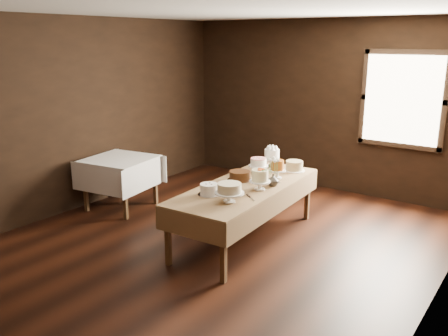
{
  "coord_description": "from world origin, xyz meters",
  "views": [
    {
      "loc": [
        3.24,
        -4.31,
        2.48
      ],
      "look_at": [
        0.0,
        0.2,
        0.95
      ],
      "focal_mm": 37.84,
      "sensor_mm": 36.0,
      "label": 1
    }
  ],
  "objects_px": {
    "cake_lattice": "(258,166)",
    "cake_flowers": "(260,181)",
    "cake_swirl": "(209,190)",
    "cake_caramel": "(277,170)",
    "cake_meringue": "(272,159)",
    "cake_chocolate": "(240,176)",
    "flower_vase": "(273,180)",
    "cake_cream": "(229,193)",
    "cake_server_a": "(236,192)",
    "display_table": "(246,189)",
    "cake_speckled": "(294,166)",
    "cake_server_c": "(257,178)",
    "cake_server_e": "(216,187)",
    "cake_server_d": "(275,182)",
    "side_table": "(120,164)",
    "cake_server_b": "(252,199)"
  },
  "relations": [
    {
      "from": "cake_lattice",
      "to": "cake_flowers",
      "type": "distance_m",
      "value": 0.76
    },
    {
      "from": "cake_swirl",
      "to": "cake_caramel",
      "type": "bearing_deg",
      "value": 73.8
    },
    {
      "from": "cake_meringue",
      "to": "cake_lattice",
      "type": "bearing_deg",
      "value": -89.54
    },
    {
      "from": "cake_chocolate",
      "to": "cake_flowers",
      "type": "xyz_separation_m",
      "value": [
        0.41,
        -0.18,
        0.05
      ]
    },
    {
      "from": "cake_caramel",
      "to": "flower_vase",
      "type": "xyz_separation_m",
      "value": [
        0.12,
        -0.31,
        -0.04
      ]
    },
    {
      "from": "cake_cream",
      "to": "cake_server_a",
      "type": "bearing_deg",
      "value": 112.9
    },
    {
      "from": "display_table",
      "to": "cake_speckled",
      "type": "distance_m",
      "value": 0.96
    },
    {
      "from": "cake_chocolate",
      "to": "cake_server_c",
      "type": "xyz_separation_m",
      "value": [
        0.12,
        0.22,
        -0.06
      ]
    },
    {
      "from": "cake_meringue",
      "to": "cake_cream",
      "type": "bearing_deg",
      "value": -76.61
    },
    {
      "from": "cake_server_c",
      "to": "cake_server_e",
      "type": "distance_m",
      "value": 0.65
    },
    {
      "from": "cake_flowers",
      "to": "cake_swirl",
      "type": "height_order",
      "value": "cake_flowers"
    },
    {
      "from": "cake_speckled",
      "to": "cake_server_a",
      "type": "distance_m",
      "value": 1.26
    },
    {
      "from": "flower_vase",
      "to": "cake_chocolate",
      "type": "bearing_deg",
      "value": -173.07
    },
    {
      "from": "cake_server_c",
      "to": "flower_vase",
      "type": "bearing_deg",
      "value": -112.02
    },
    {
      "from": "cake_cream",
      "to": "cake_server_d",
      "type": "bearing_deg",
      "value": 87.14
    },
    {
      "from": "cake_speckled",
      "to": "cake_swirl",
      "type": "xyz_separation_m",
      "value": [
        -0.31,
        -1.51,
        -0.0
      ]
    },
    {
      "from": "cake_meringue",
      "to": "cake_server_d",
      "type": "bearing_deg",
      "value": -56.7
    },
    {
      "from": "cake_speckled",
      "to": "cake_caramel",
      "type": "bearing_deg",
      "value": -91.15
    },
    {
      "from": "cake_meringue",
      "to": "cake_server_a",
      "type": "relative_size",
      "value": 1.2
    },
    {
      "from": "side_table",
      "to": "cake_speckled",
      "type": "relative_size",
      "value": 3.51
    },
    {
      "from": "cake_swirl",
      "to": "cake_cream",
      "type": "xyz_separation_m",
      "value": [
        0.33,
        -0.07,
        0.04
      ]
    },
    {
      "from": "cake_server_d",
      "to": "cake_server_c",
      "type": "bearing_deg",
      "value": 133.11
    },
    {
      "from": "display_table",
      "to": "cake_caramel",
      "type": "bearing_deg",
      "value": 70.63
    },
    {
      "from": "side_table",
      "to": "cake_server_d",
      "type": "xyz_separation_m",
      "value": [
        2.41,
        0.4,
        0.05
      ]
    },
    {
      "from": "cake_caramel",
      "to": "cake_flowers",
      "type": "bearing_deg",
      "value": -82.75
    },
    {
      "from": "cake_meringue",
      "to": "cake_caramel",
      "type": "bearing_deg",
      "value": -53.08
    },
    {
      "from": "cake_server_b",
      "to": "cake_server_d",
      "type": "xyz_separation_m",
      "value": [
        -0.11,
        0.71,
        0.0
      ]
    },
    {
      "from": "cake_swirl",
      "to": "flower_vase",
      "type": "relative_size",
      "value": 1.78
    },
    {
      "from": "cake_cream",
      "to": "cake_swirl",
      "type": "bearing_deg",
      "value": 168.65
    },
    {
      "from": "cake_caramel",
      "to": "cake_server_d",
      "type": "relative_size",
      "value": 1.07
    },
    {
      "from": "cake_server_b",
      "to": "cake_server_c",
      "type": "distance_m",
      "value": 0.84
    },
    {
      "from": "cake_meringue",
      "to": "cake_caramel",
      "type": "xyz_separation_m",
      "value": [
        0.35,
        -0.46,
        -0.01
      ]
    },
    {
      "from": "cake_speckled",
      "to": "cake_lattice",
      "type": "bearing_deg",
      "value": -134.22
    },
    {
      "from": "side_table",
      "to": "cake_caramel",
      "type": "xyz_separation_m",
      "value": [
        2.34,
        0.58,
        0.16
      ]
    },
    {
      "from": "display_table",
      "to": "cake_flowers",
      "type": "bearing_deg",
      "value": -14.97
    },
    {
      "from": "cake_server_d",
      "to": "flower_vase",
      "type": "xyz_separation_m",
      "value": [
        0.04,
        -0.13,
        0.07
      ]
    },
    {
      "from": "cake_lattice",
      "to": "cake_server_c",
      "type": "height_order",
      "value": "cake_lattice"
    },
    {
      "from": "display_table",
      "to": "cake_server_a",
      "type": "relative_size",
      "value": 9.93
    },
    {
      "from": "cake_server_c",
      "to": "cake_server_d",
      "type": "xyz_separation_m",
      "value": [
        0.29,
        -0.03,
        0.0
      ]
    },
    {
      "from": "cake_server_e",
      "to": "cake_lattice",
      "type": "bearing_deg",
      "value": 88.29
    },
    {
      "from": "cake_server_b",
      "to": "flower_vase",
      "type": "relative_size",
      "value": 1.62
    },
    {
      "from": "cake_server_d",
      "to": "cake_server_a",
      "type": "bearing_deg",
      "value": -147.07
    },
    {
      "from": "cake_server_c",
      "to": "flower_vase",
      "type": "height_order",
      "value": "flower_vase"
    },
    {
      "from": "cake_lattice",
      "to": "cake_chocolate",
      "type": "height_order",
      "value": "cake_lattice"
    },
    {
      "from": "cake_cream",
      "to": "display_table",
      "type": "bearing_deg",
      "value": 107.03
    },
    {
      "from": "flower_vase",
      "to": "side_table",
      "type": "bearing_deg",
      "value": -173.72
    },
    {
      "from": "cake_swirl",
      "to": "cake_server_d",
      "type": "relative_size",
      "value": 1.1
    },
    {
      "from": "cake_speckled",
      "to": "cake_server_d",
      "type": "relative_size",
      "value": 1.23
    },
    {
      "from": "cake_server_a",
      "to": "flower_vase",
      "type": "xyz_separation_m",
      "value": [
        0.22,
        0.49,
        0.07
      ]
    },
    {
      "from": "cake_server_a",
      "to": "cake_server_c",
      "type": "bearing_deg",
      "value": 96.85
    }
  ]
}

